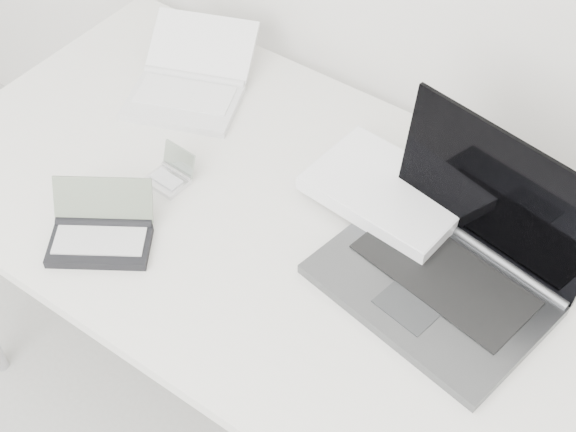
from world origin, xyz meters
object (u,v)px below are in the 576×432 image
Objects in this scene: palmtop_charcoal at (101,233)px; desk at (313,247)px; laptop_large at (427,235)px; netbook_open_white at (189,85)px.

desk is at bearing 5.27° from palmtop_charcoal.
desk is 0.23m from laptop_large.
laptop_large is (0.19, 0.08, 0.09)m from desk.
desk is at bearing -147.05° from laptop_large.
desk is 0.49m from netbook_open_white.
palmtop_charcoal is (-0.50, -0.33, -0.02)m from laptop_large.
netbook_open_white is (-0.45, 0.17, 0.07)m from desk.
laptop_large is at bearing -29.76° from netbook_open_white.
laptop_large reaches higher than netbook_open_white.
laptop_large reaches higher than palmtop_charcoal.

